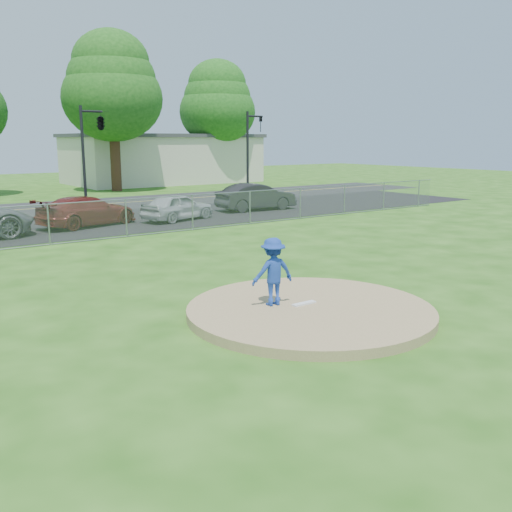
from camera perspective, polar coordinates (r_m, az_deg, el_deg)
The scene contains 15 objects.
ground at distance 20.94m, azimuth -13.07°, elevation 0.84°, with size 120.00×120.00×0.00m, color #215211.
pitchers_mound at distance 12.59m, azimuth 5.42°, elevation -5.49°, with size 5.40×5.40×0.20m, color #977D53.
pitching_rubber at distance 12.70m, azimuth 4.83°, elevation -4.76°, with size 0.60×0.15×0.04m, color white.
chain_link_fence at distance 22.66m, azimuth -15.17°, elevation 3.45°, with size 40.00×0.06×1.50m, color gray.
parking_lot at distance 26.97m, azimuth -18.58°, elevation 2.89°, with size 50.00×8.00×0.01m, color black.
street at distance 34.14m, azimuth -22.49°, elevation 4.31°, with size 60.00×7.00×0.01m, color #242427.
commercial_building at distance 52.79m, azimuth -9.30°, elevation 9.62°, with size 16.40×9.40×4.30m.
tree_right at distance 44.54m, azimuth -14.21°, elevation 16.18°, with size 7.28×7.28×11.63m.
tree_far_right at distance 52.25m, azimuth -3.88°, elevation 15.10°, with size 6.72×6.72×10.74m.
traffic_signal_center at distance 33.22m, azimuth -15.45°, elevation 12.56°, with size 1.42×2.48×5.60m.
traffic_signal_right at distance 38.15m, azimuth -0.55°, elevation 10.91°, with size 1.28×0.20×5.60m.
pitcher at distance 12.46m, azimuth 1.70°, elevation -1.58°, with size 0.97×0.56×1.50m, color #1C3C9B.
parked_car_darkred at distance 26.50m, azimuth -16.52°, elevation 4.34°, with size 1.87×4.60×1.33m, color maroon.
parked_car_pearl at distance 27.52m, azimuth -7.85°, elevation 4.91°, with size 1.52×3.78×1.29m, color silver.
parked_car_charcoal at distance 31.26m, azimuth 0.02°, elevation 5.95°, with size 1.54×4.41×1.45m, color #262628.
Camera 1 is at (-8.05, -8.96, 3.77)m, focal length 40.00 mm.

